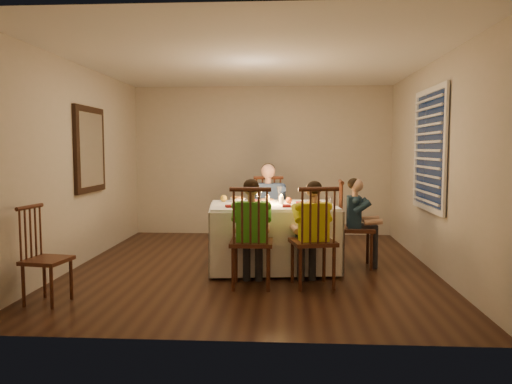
# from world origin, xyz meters

# --- Properties ---
(ground) EXTENTS (5.00, 5.00, 0.00)m
(ground) POSITION_xyz_m (0.00, 0.00, 0.00)
(ground) COLOR black
(ground) RESTS_ON ground
(wall_left) EXTENTS (0.02, 5.00, 2.60)m
(wall_left) POSITION_xyz_m (-2.25, 0.00, 1.30)
(wall_left) COLOR beige
(wall_left) RESTS_ON ground
(wall_right) EXTENTS (0.02, 5.00, 2.60)m
(wall_right) POSITION_xyz_m (2.25, 0.00, 1.30)
(wall_right) COLOR beige
(wall_right) RESTS_ON ground
(wall_back) EXTENTS (4.50, 0.02, 2.60)m
(wall_back) POSITION_xyz_m (0.00, 2.50, 1.30)
(wall_back) COLOR beige
(wall_back) RESTS_ON ground
(ceiling) EXTENTS (5.00, 5.00, 0.00)m
(ceiling) POSITION_xyz_m (0.00, 0.00, 2.60)
(ceiling) COLOR white
(ceiling) RESTS_ON wall_back
(dining_table) EXTENTS (1.69, 1.31, 0.79)m
(dining_table) POSITION_xyz_m (0.26, -0.07, 0.58)
(dining_table) COLOR white
(dining_table) RESTS_ON ground
(chair_adult) EXTENTS (0.46, 0.44, 1.11)m
(chair_adult) POSITION_xyz_m (0.17, 0.79, 0.00)
(chair_adult) COLOR #32180D
(chair_adult) RESTS_ON ground
(chair_near_left) EXTENTS (0.46, 0.44, 1.11)m
(chair_near_left) POSITION_xyz_m (0.05, -0.94, 0.00)
(chair_near_left) COLOR #32180D
(chair_near_left) RESTS_ON ground
(chair_near_right) EXTENTS (0.55, 0.53, 1.11)m
(chair_near_right) POSITION_xyz_m (0.72, -0.87, 0.00)
(chair_near_right) COLOR #32180D
(chair_near_right) RESTS_ON ground
(chair_end) EXTENTS (0.45, 0.47, 1.11)m
(chair_end) POSITION_xyz_m (1.32, 0.09, 0.00)
(chair_end) COLOR #32180D
(chair_end) RESTS_ON ground
(chair_extra) EXTENTS (0.43, 0.45, 0.97)m
(chair_extra) POSITION_xyz_m (-1.90, -1.64, 0.00)
(chair_extra) COLOR #32180D
(chair_extra) RESTS_ON ground
(adult) EXTENTS (0.49, 0.45, 1.30)m
(adult) POSITION_xyz_m (0.17, 0.79, 0.00)
(adult) COLOR #324B7E
(adult) RESTS_ON ground
(child_green) EXTENTS (0.43, 0.39, 1.19)m
(child_green) POSITION_xyz_m (0.05, -0.94, 0.00)
(child_green) COLOR green
(child_green) RESTS_ON ground
(child_yellow) EXTENTS (0.48, 0.46, 1.17)m
(child_yellow) POSITION_xyz_m (0.72, -0.87, 0.00)
(child_yellow) COLOR yellow
(child_yellow) RESTS_ON ground
(child_teal) EXTENTS (0.38, 0.41, 1.14)m
(child_teal) POSITION_xyz_m (1.32, 0.09, 0.00)
(child_teal) COLOR #192E3F
(child_teal) RESTS_ON ground
(setting_adult) EXTENTS (0.29, 0.29, 0.02)m
(setting_adult) POSITION_xyz_m (0.17, 0.23, 0.83)
(setting_adult) COLOR white
(setting_adult) RESTS_ON dining_table
(setting_green) EXTENTS (0.29, 0.29, 0.02)m
(setting_green) POSITION_xyz_m (-0.06, -0.41, 0.83)
(setting_green) COLOR white
(setting_green) RESTS_ON dining_table
(setting_yellow) EXTENTS (0.29, 0.29, 0.02)m
(setting_yellow) POSITION_xyz_m (0.61, -0.34, 0.83)
(setting_yellow) COLOR white
(setting_yellow) RESTS_ON dining_table
(setting_teal) EXTENTS (0.29, 0.29, 0.02)m
(setting_teal) POSITION_xyz_m (0.78, -0.00, 0.83)
(setting_teal) COLOR white
(setting_teal) RESTS_ON dining_table
(candle_left) EXTENTS (0.06, 0.06, 0.10)m
(candle_left) POSITION_xyz_m (0.19, -0.08, 0.87)
(candle_left) COLOR white
(candle_left) RESTS_ON dining_table
(candle_right) EXTENTS (0.06, 0.06, 0.10)m
(candle_right) POSITION_xyz_m (0.37, -0.05, 0.87)
(candle_right) COLOR white
(candle_right) RESTS_ON dining_table
(squash) EXTENTS (0.09, 0.09, 0.09)m
(squash) POSITION_xyz_m (-0.39, 0.18, 0.86)
(squash) COLOR gold
(squash) RESTS_ON dining_table
(orange_fruit) EXTENTS (0.08, 0.08, 0.08)m
(orange_fruit) POSITION_xyz_m (0.46, 0.01, 0.86)
(orange_fruit) COLOR orange
(orange_fruit) RESTS_ON dining_table
(serving_bowl) EXTENTS (0.26, 0.26, 0.05)m
(serving_bowl) POSITION_xyz_m (-0.21, 0.21, 0.84)
(serving_bowl) COLOR white
(serving_bowl) RESTS_ON dining_table
(wall_mirror) EXTENTS (0.06, 0.95, 1.15)m
(wall_mirror) POSITION_xyz_m (-2.22, 0.30, 1.50)
(wall_mirror) COLOR black
(wall_mirror) RESTS_ON wall_left
(window_blinds) EXTENTS (0.07, 1.34, 1.54)m
(window_blinds) POSITION_xyz_m (2.21, 0.10, 1.50)
(window_blinds) COLOR black
(window_blinds) RESTS_ON wall_right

